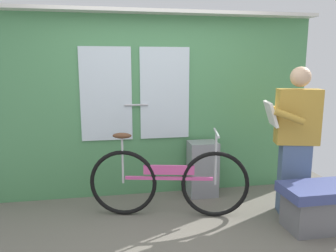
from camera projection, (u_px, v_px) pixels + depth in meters
ground_plane at (173, 249)px, 2.97m from camera, size 5.01×4.30×0.04m
train_door_wall at (151, 102)px, 4.06m from camera, size 4.01×0.28×2.22m
bicycle_near_door at (168, 182)px, 3.53m from camera, size 1.67×0.54×0.93m
passenger_reading_newspaper at (295, 138)px, 3.54m from camera, size 0.60×0.53×1.59m
trash_bin_by_wall at (203, 169)px, 4.11m from camera, size 0.35×0.28×0.68m
bench_seat_corner at (318, 206)px, 3.26m from camera, size 0.70×0.44×0.45m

